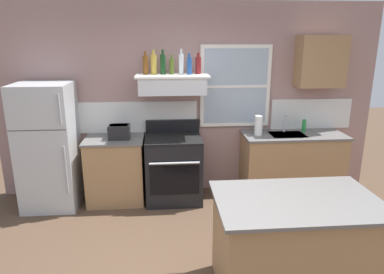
# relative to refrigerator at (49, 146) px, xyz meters

# --- Properties ---
(back_wall) EXTENTS (5.40, 0.11, 2.70)m
(back_wall) POSITION_rel_refrigerator_xyz_m (1.93, 0.39, 0.52)
(back_wall) COLOR gray
(back_wall) RESTS_ON ground_plane
(refrigerator) EXTENTS (0.70, 0.72, 1.67)m
(refrigerator) POSITION_rel_refrigerator_xyz_m (0.00, 0.00, 0.00)
(refrigerator) COLOR #B7BABC
(refrigerator) RESTS_ON ground_plane
(counter_left_of_stove) EXTENTS (0.79, 0.63, 0.91)m
(counter_left_of_stove) POSITION_rel_refrigerator_xyz_m (0.85, 0.06, -0.38)
(counter_left_of_stove) COLOR #9E754C
(counter_left_of_stove) RESTS_ON ground_plane
(toaster) EXTENTS (0.30, 0.20, 0.19)m
(toaster) POSITION_rel_refrigerator_xyz_m (0.93, 0.02, 0.18)
(toaster) COLOR black
(toaster) RESTS_ON counter_left_of_stove
(stove_range) EXTENTS (0.76, 0.69, 1.09)m
(stove_range) POSITION_rel_refrigerator_xyz_m (1.65, 0.02, -0.37)
(stove_range) COLOR black
(stove_range) RESTS_ON ground_plane
(range_hood_shelf) EXTENTS (0.96, 0.52, 0.24)m
(range_hood_shelf) POSITION_rel_refrigerator_xyz_m (1.65, 0.12, 0.79)
(range_hood_shelf) COLOR silver
(bottle_amber_wine) EXTENTS (0.07, 0.07, 0.30)m
(bottle_amber_wine) POSITION_rel_refrigerator_xyz_m (1.30, 0.17, 1.04)
(bottle_amber_wine) COLOR brown
(bottle_amber_wine) RESTS_ON range_hood_shelf
(bottle_champagne_gold_foil) EXTENTS (0.08, 0.08, 0.32)m
(bottle_champagne_gold_foil) POSITION_rel_refrigerator_xyz_m (1.41, 0.17, 1.05)
(bottle_champagne_gold_foil) COLOR #B29333
(bottle_champagne_gold_foil) RESTS_ON range_hood_shelf
(bottle_dark_green_wine) EXTENTS (0.07, 0.07, 0.32)m
(bottle_dark_green_wine) POSITION_rel_refrigerator_xyz_m (1.53, 0.16, 1.05)
(bottle_dark_green_wine) COLOR #143819
(bottle_dark_green_wine) RESTS_ON range_hood_shelf
(bottle_olive_oil_square) EXTENTS (0.06, 0.06, 0.25)m
(bottle_olive_oil_square) POSITION_rel_refrigerator_xyz_m (1.65, 0.17, 1.02)
(bottle_olive_oil_square) COLOR #4C601E
(bottle_olive_oil_square) RESTS_ON range_hood_shelf
(bottle_clear_tall) EXTENTS (0.06, 0.06, 0.33)m
(bottle_clear_tall) POSITION_rel_refrigerator_xyz_m (1.77, 0.13, 1.05)
(bottle_clear_tall) COLOR silver
(bottle_clear_tall) RESTS_ON range_hood_shelf
(bottle_blue_liqueur) EXTENTS (0.07, 0.07, 0.28)m
(bottle_blue_liqueur) POSITION_rel_refrigerator_xyz_m (1.88, 0.11, 1.03)
(bottle_blue_liqueur) COLOR #1E478C
(bottle_blue_liqueur) RESTS_ON range_hood_shelf
(bottle_red_label_wine) EXTENTS (0.07, 0.07, 0.28)m
(bottle_red_label_wine) POSITION_rel_refrigerator_xyz_m (2.00, 0.17, 1.03)
(bottle_red_label_wine) COLOR maroon
(bottle_red_label_wine) RESTS_ON range_hood_shelf
(counter_right_with_sink) EXTENTS (1.43, 0.63, 0.91)m
(counter_right_with_sink) POSITION_rel_refrigerator_xyz_m (3.35, 0.06, -0.38)
(counter_right_with_sink) COLOR #9E754C
(counter_right_with_sink) RESTS_ON ground_plane
(sink_faucet) EXTENTS (0.03, 0.17, 0.28)m
(sink_faucet) POSITION_rel_refrigerator_xyz_m (3.25, 0.16, 0.25)
(sink_faucet) COLOR silver
(sink_faucet) RESTS_ON counter_right_with_sink
(paper_towel_roll) EXTENTS (0.11, 0.11, 0.27)m
(paper_towel_roll) POSITION_rel_refrigerator_xyz_m (2.84, 0.06, 0.21)
(paper_towel_roll) COLOR white
(paper_towel_roll) RESTS_ON counter_right_with_sink
(dish_soap_bottle) EXTENTS (0.06, 0.06, 0.18)m
(dish_soap_bottle) POSITION_rel_refrigerator_xyz_m (3.53, 0.16, 0.17)
(dish_soap_bottle) COLOR #268C3F
(dish_soap_bottle) RESTS_ON counter_right_with_sink
(kitchen_island) EXTENTS (1.40, 0.90, 0.91)m
(kitchen_island) POSITION_rel_refrigerator_xyz_m (2.64, -1.95, -0.38)
(kitchen_island) COLOR #9E754C
(kitchen_island) RESTS_ON ground_plane
(upper_cabinet_right) EXTENTS (0.64, 0.32, 0.70)m
(upper_cabinet_right) POSITION_rel_refrigerator_xyz_m (3.70, 0.20, 1.07)
(upper_cabinet_right) COLOR #9E754C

